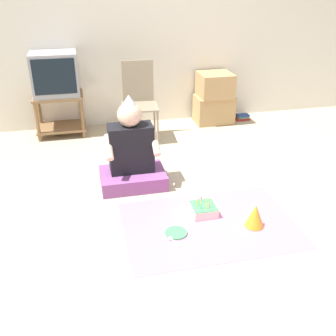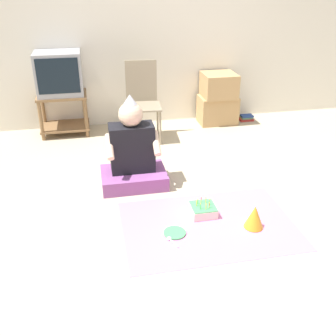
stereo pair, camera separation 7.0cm
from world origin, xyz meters
name	(u,v)px [view 1 (the left image)]	position (x,y,z in m)	size (l,w,h in m)	color
ground_plane	(196,209)	(0.00, 0.00, 0.00)	(16.00, 16.00, 0.00)	tan
wall_back	(147,22)	(0.00, 2.30, 1.27)	(6.40, 0.06, 2.55)	silver
tv_stand	(60,111)	(-1.15, 2.05, 0.30)	(0.59, 0.43, 0.51)	olive
tv	(55,74)	(-1.15, 2.05, 0.76)	(0.53, 0.42, 0.50)	#99999E
folding_chair	(139,97)	(-0.21, 1.72, 0.51)	(0.45, 0.42, 0.92)	gray
cardboard_box_stack	(214,98)	(0.84, 2.03, 0.33)	(0.50, 0.41, 0.66)	tan
book_pile	(242,117)	(1.26, 2.04, 0.03)	(0.19, 0.14, 0.07)	#B72D28
person_seated	(132,156)	(-0.47, 0.58, 0.30)	(0.61, 0.43, 0.88)	#8C4C8C
party_cloth	(209,224)	(0.04, -0.24, 0.00)	(1.40, 0.96, 0.01)	pink
birthday_cake	(203,209)	(0.04, -0.08, 0.05)	(0.21, 0.21, 0.14)	#F4E0C6
party_hat_blue	(255,215)	(0.39, -0.34, 0.10)	(0.16, 0.16, 0.19)	gold
paper_plate	(176,233)	(-0.26, -0.30, 0.01)	(0.18, 0.18, 0.01)	#4CB266
plastic_spoon_near	(172,239)	(-0.31, -0.38, 0.01)	(0.07, 0.14, 0.01)	white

